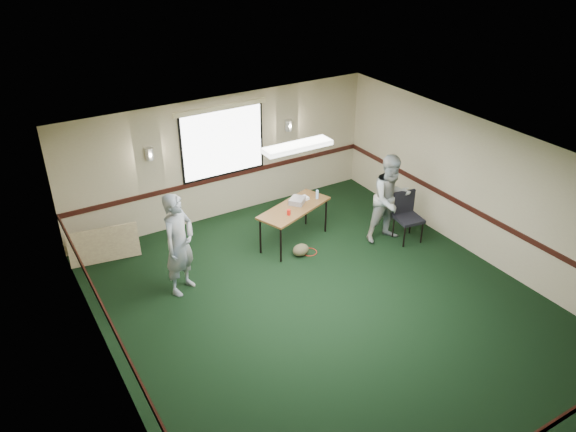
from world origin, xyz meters
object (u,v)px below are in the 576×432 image
folding_table (294,210)px  conference_chair (406,212)px  projector (297,201)px  person_left (179,244)px  person_right (390,199)px

folding_table → conference_chair: bearing=-47.0°
projector → person_left: size_ratio=0.17×
folding_table → projector: size_ratio=5.40×
conference_chair → person_left: size_ratio=0.53×
person_left → person_right: 4.31m
person_right → person_left: bearing=178.5°
person_right → folding_table: bearing=158.3°
person_left → folding_table: bearing=-23.3°
conference_chair → person_right: person_right is taller
conference_chair → person_right: (-0.34, 0.15, 0.34)m
folding_table → person_right: (1.72, -0.88, 0.18)m
projector → person_left: 2.75m
projector → person_left: (-2.70, -0.48, 0.09)m
projector → conference_chair: bearing=-71.0°
folding_table → conference_chair: 2.31m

